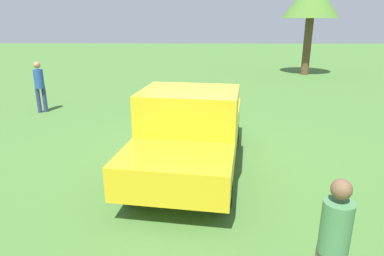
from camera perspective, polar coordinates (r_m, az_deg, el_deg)
ground_plane at (r=8.14m, az=0.59°, el=-5.16°), size 80.00×80.00×0.00m
pickup_truck at (r=7.30m, az=-0.17°, el=-0.08°), size 5.27×2.70×1.80m
person_bystander at (r=13.09m, az=-24.16°, el=6.75°), size 0.43×0.43×1.79m
person_visitor at (r=4.10m, az=22.63°, el=-17.03°), size 0.45×0.45×1.64m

